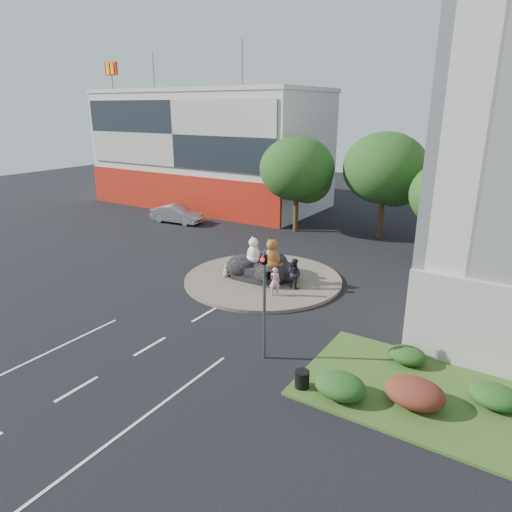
{
  "coord_description": "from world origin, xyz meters",
  "views": [
    {
      "loc": [
        14.29,
        -13.22,
        10.62
      ],
      "look_at": [
        0.17,
        8.9,
        2.0
      ],
      "focal_mm": 32.0,
      "sensor_mm": 36.0,
      "label": 1
    }
  ],
  "objects_px": {
    "cat_tabby": "(272,254)",
    "pedestrian_dark": "(294,273)",
    "kitten_calico": "(226,270)",
    "parked_car": "(177,214)",
    "litter_bin": "(302,379)",
    "kitten_white": "(276,281)",
    "cat_white": "(254,250)",
    "pedestrian_pink": "(275,281)"
  },
  "relations": [
    {
      "from": "kitten_white",
      "to": "cat_tabby",
      "type": "bearing_deg",
      "value": 84.73
    },
    {
      "from": "pedestrian_dark",
      "to": "parked_car",
      "type": "xyz_separation_m",
      "value": [
        -17.43,
        9.0,
        -0.28
      ]
    },
    {
      "from": "kitten_calico",
      "to": "kitten_white",
      "type": "distance_m",
      "value": 3.59
    },
    {
      "from": "pedestrian_pink",
      "to": "parked_car",
      "type": "height_order",
      "value": "pedestrian_pink"
    },
    {
      "from": "kitten_calico",
      "to": "parked_car",
      "type": "relative_size",
      "value": 0.17
    },
    {
      "from": "pedestrian_dark",
      "to": "parked_car",
      "type": "height_order",
      "value": "pedestrian_dark"
    },
    {
      "from": "kitten_calico",
      "to": "kitten_white",
      "type": "bearing_deg",
      "value": 3.41
    },
    {
      "from": "pedestrian_pink",
      "to": "cat_white",
      "type": "bearing_deg",
      "value": -75.6
    },
    {
      "from": "cat_tabby",
      "to": "parked_car",
      "type": "xyz_separation_m",
      "value": [
        -15.87,
        9.01,
        -1.24
      ]
    },
    {
      "from": "pedestrian_pink",
      "to": "pedestrian_dark",
      "type": "bearing_deg",
      "value": -143.73
    },
    {
      "from": "pedestrian_pink",
      "to": "kitten_white",
      "type": "bearing_deg",
      "value": -102.55
    },
    {
      "from": "cat_tabby",
      "to": "pedestrian_dark",
      "type": "distance_m",
      "value": 1.83
    },
    {
      "from": "kitten_white",
      "to": "parked_car",
      "type": "xyz_separation_m",
      "value": [
        -16.46,
        9.54,
        0.26
      ]
    },
    {
      "from": "pedestrian_pink",
      "to": "litter_bin",
      "type": "height_order",
      "value": "pedestrian_pink"
    },
    {
      "from": "parked_car",
      "to": "litter_bin",
      "type": "distance_m",
      "value": 28.71
    },
    {
      "from": "kitten_calico",
      "to": "litter_bin",
      "type": "distance_m",
      "value": 12.64
    },
    {
      "from": "cat_tabby",
      "to": "pedestrian_pink",
      "type": "bearing_deg",
      "value": -68.32
    },
    {
      "from": "cat_tabby",
      "to": "kitten_calico",
      "type": "bearing_deg",
      "value": 177.92
    },
    {
      "from": "cat_tabby",
      "to": "kitten_calico",
      "type": "xyz_separation_m",
      "value": [
        -3.0,
        -0.63,
        -1.46
      ]
    },
    {
      "from": "cat_tabby",
      "to": "parked_car",
      "type": "bearing_deg",
      "value": 136.44
    },
    {
      "from": "kitten_calico",
      "to": "pedestrian_dark",
      "type": "height_order",
      "value": "pedestrian_dark"
    },
    {
      "from": "kitten_calico",
      "to": "parked_car",
      "type": "distance_m",
      "value": 16.08
    },
    {
      "from": "cat_white",
      "to": "kitten_white",
      "type": "xyz_separation_m",
      "value": [
        2.09,
        -0.79,
        -1.41
      ]
    },
    {
      "from": "pedestrian_dark",
      "to": "parked_car",
      "type": "relative_size",
      "value": 0.36
    },
    {
      "from": "cat_white",
      "to": "parked_car",
      "type": "distance_m",
      "value": 16.86
    },
    {
      "from": "cat_white",
      "to": "litter_bin",
      "type": "distance_m",
      "value": 12.29
    },
    {
      "from": "cat_tabby",
      "to": "litter_bin",
      "type": "height_order",
      "value": "cat_tabby"
    },
    {
      "from": "kitten_white",
      "to": "pedestrian_pink",
      "type": "distance_m",
      "value": 1.33
    },
    {
      "from": "kitten_calico",
      "to": "kitten_white",
      "type": "xyz_separation_m",
      "value": [
        3.59,
        0.1,
        -0.04
      ]
    },
    {
      "from": "parked_car",
      "to": "kitten_calico",
      "type": "bearing_deg",
      "value": -133.08
    },
    {
      "from": "kitten_white",
      "to": "pedestrian_dark",
      "type": "distance_m",
      "value": 1.24
    },
    {
      "from": "kitten_calico",
      "to": "pedestrian_dark",
      "type": "xyz_separation_m",
      "value": [
        4.56,
        0.65,
        0.5
      ]
    },
    {
      "from": "pedestrian_dark",
      "to": "kitten_white",
      "type": "bearing_deg",
      "value": 42.44
    },
    {
      "from": "pedestrian_pink",
      "to": "parked_car",
      "type": "xyz_separation_m",
      "value": [
        -17.03,
        10.64,
        -0.21
      ]
    },
    {
      "from": "parked_car",
      "to": "litter_bin",
      "type": "xyz_separation_m",
      "value": [
        22.49,
        -17.84,
        -0.38
      ]
    },
    {
      "from": "kitten_calico",
      "to": "parked_car",
      "type": "xyz_separation_m",
      "value": [
        -12.87,
        9.64,
        0.22
      ]
    },
    {
      "from": "cat_white",
      "to": "kitten_white",
      "type": "distance_m",
      "value": 2.64
    },
    {
      "from": "kitten_calico",
      "to": "parked_car",
      "type": "height_order",
      "value": "parked_car"
    },
    {
      "from": "parked_car",
      "to": "pedestrian_pink",
      "type": "bearing_deg",
      "value": -128.22
    },
    {
      "from": "cat_white",
      "to": "pedestrian_pink",
      "type": "distance_m",
      "value": 3.4
    },
    {
      "from": "kitten_calico",
      "to": "litter_bin",
      "type": "height_order",
      "value": "kitten_calico"
    },
    {
      "from": "pedestrian_dark",
      "to": "cat_white",
      "type": "bearing_deg",
      "value": 8.43
    }
  ]
}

